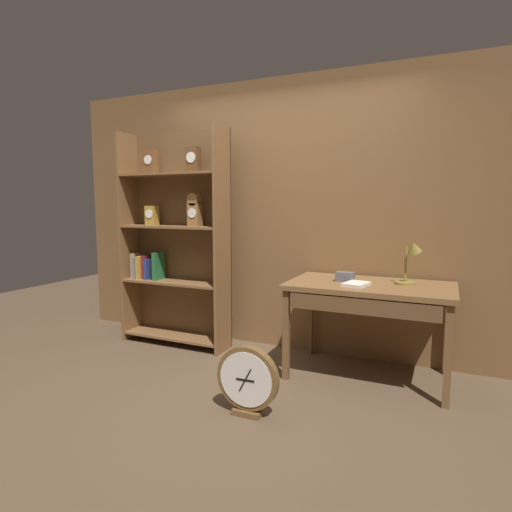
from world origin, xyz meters
TOP-DOWN VIEW (x-y plane):
  - ground_plane at (0.00, 0.00)m, footprint 10.00×10.00m
  - back_wood_panel at (0.00, 1.40)m, footprint 4.80×0.05m
  - bookshelf at (-1.03, 1.04)m, footprint 1.13×0.31m
  - workbench at (0.91, 0.94)m, footprint 1.29×0.75m
  - desk_lamp at (1.20, 1.03)m, footprint 0.21×0.21m
  - toolbox_small at (0.71, 0.98)m, footprint 0.15×0.09m
  - open_repair_manual at (0.83, 0.83)m, footprint 0.20×0.25m
  - round_clock_large at (0.29, -0.02)m, footprint 0.44×0.11m

SIDE VIEW (x-z plane):
  - ground_plane at x=0.00m, z-range 0.00..0.00m
  - round_clock_large at x=0.29m, z-range 0.00..0.48m
  - workbench at x=0.91m, z-range 0.30..1.08m
  - open_repair_manual at x=0.83m, z-range 0.78..0.80m
  - toolbox_small at x=0.71m, z-range 0.78..0.86m
  - desk_lamp at x=1.20m, z-range 0.79..1.16m
  - bookshelf at x=-1.03m, z-range -0.01..2.11m
  - back_wood_panel at x=0.00m, z-range 0.00..2.60m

